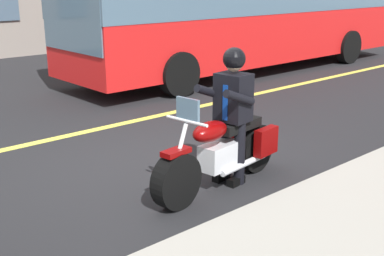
# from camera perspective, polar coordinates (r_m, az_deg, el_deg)

# --- Properties ---
(ground_plane) EXTENTS (80.00, 80.00, 0.00)m
(ground_plane) POSITION_cam_1_polar(r_m,az_deg,el_deg) (7.20, -4.12, -4.01)
(ground_plane) COLOR black
(lane_center_stripe) EXTENTS (60.00, 0.16, 0.01)m
(lane_center_stripe) POSITION_cam_1_polar(r_m,az_deg,el_deg) (8.79, -12.10, -0.44)
(lane_center_stripe) COLOR #E5DB4C
(lane_center_stripe) RESTS_ON ground_plane
(motorcycle_main) EXTENTS (2.22, 0.77, 1.26)m
(motorcycle_main) POSITION_cam_1_polar(r_m,az_deg,el_deg) (6.29, 3.48, -2.76)
(motorcycle_main) COLOR black
(motorcycle_main) RESTS_ON ground_plane
(rider_main) EXTENTS (0.67, 0.61, 1.74)m
(rider_main) POSITION_cam_1_polar(r_m,az_deg,el_deg) (6.27, 4.61, 2.73)
(rider_main) COLOR black
(rider_main) RESTS_ON ground_plane
(bus_far) EXTENTS (11.05, 2.70, 3.30)m
(bus_far) POSITION_cam_1_polar(r_m,az_deg,el_deg) (14.31, 6.60, 13.95)
(bus_far) COLOR red
(bus_far) RESTS_ON ground_plane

